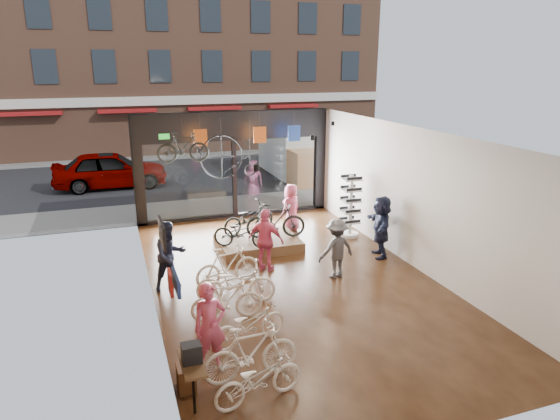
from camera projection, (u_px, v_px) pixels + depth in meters
name	position (u px, v px, depth m)	size (l,w,h in m)	color
ground_plane	(292.00, 281.00, 12.93)	(7.00, 12.00, 0.04)	black
ceiling	(293.00, 133.00, 11.84)	(7.00, 12.00, 0.04)	black
wall_left	(147.00, 224.00, 11.28)	(0.04, 12.00, 3.80)	brown
wall_right	(414.00, 198.00, 13.48)	(0.04, 12.00, 3.80)	beige
wall_back	(443.00, 326.00, 6.93)	(7.00, 0.04, 3.80)	beige
storefront	(234.00, 165.00, 17.82)	(7.00, 0.26, 3.80)	black
exit_sign	(164.00, 136.00, 16.64)	(0.35, 0.06, 0.18)	#198C26
street_road	(194.00, 169.00, 26.52)	(30.00, 18.00, 0.02)	black
sidewalk_near	(228.00, 206.00, 19.43)	(30.00, 2.40, 0.12)	slate
sidewalk_far	(183.00, 155.00, 30.13)	(30.00, 2.00, 0.12)	slate
opposite_building	(170.00, 35.00, 30.42)	(26.00, 5.00, 14.00)	brown
street_car	(110.00, 170.00, 22.25)	(1.96, 4.88, 1.66)	gray
box_truck	(298.00, 154.00, 23.91)	(2.05, 6.16, 2.43)	silver
floor_bike_0	(258.00, 379.00, 8.21)	(0.56, 1.60, 0.84)	silver
floor_bike_1	(251.00, 353.00, 8.76)	(0.50, 1.76, 1.06)	silver
floor_bike_2	(249.00, 324.00, 9.91)	(0.56, 1.62, 0.85)	silver
floor_bike_3	(227.00, 300.00, 10.81)	(0.45, 1.58, 0.95)	silver
floor_bike_4	(236.00, 283.00, 11.62)	(0.65, 1.85, 0.97)	silver
floor_bike_5	(228.00, 266.00, 12.51)	(0.48, 1.71, 1.03)	silver
display_platform	(258.00, 243.00, 15.16)	(2.40, 1.80, 0.30)	brown
display_bike_left	(242.00, 233.00, 14.26)	(0.59, 1.70, 0.89)	black
display_bike_mid	(276.00, 221.00, 15.03)	(0.50, 1.79, 1.07)	black
display_bike_right	(249.00, 218.00, 15.49)	(0.64, 1.85, 0.97)	black
customer_0	(210.00, 327.00, 9.01)	(0.61, 0.40, 1.68)	#CC4C72
customer_1	(170.00, 256.00, 12.23)	(0.85, 0.66, 1.74)	#161C33
customer_2	(266.00, 240.00, 13.29)	(1.02, 0.42, 1.74)	#CC4C72
customer_3	(336.00, 249.00, 12.90)	(1.03, 0.59, 1.59)	#3F3F44
customer_4	(291.00, 208.00, 16.52)	(0.78, 0.51, 1.60)	#CC4C72
customer_5	(381.00, 226.00, 14.29)	(1.68, 0.53, 1.81)	#161C33
sunglasses_rack	(350.00, 206.00, 15.93)	(0.60, 0.49, 2.03)	white
wall_merch	(176.00, 320.00, 8.33)	(0.40, 2.40, 2.60)	navy
penny_farthing	(231.00, 158.00, 15.89)	(1.75, 0.06, 1.40)	black
hung_bike	(183.00, 147.00, 15.26)	(0.45, 1.58, 0.95)	black
jersey_left	(200.00, 138.00, 16.36)	(0.45, 0.03, 0.55)	#CC5919
jersey_mid	(260.00, 135.00, 17.00)	(0.45, 0.03, 0.55)	#CC5919
jersey_right	(294.00, 133.00, 17.39)	(0.45, 0.03, 0.55)	#1E3F99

